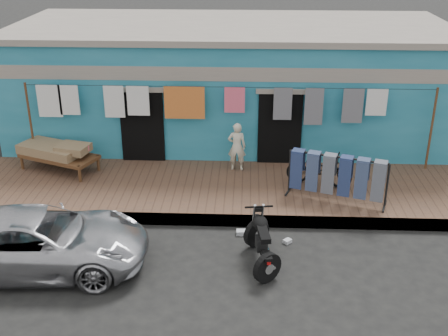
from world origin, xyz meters
TOP-DOWN VIEW (x-y plane):
  - ground at (0.00, 0.00)m, footprint 80.00×80.00m
  - sidewalk at (0.00, 3.00)m, footprint 28.00×3.00m
  - curb at (0.00, 1.55)m, footprint 28.00×0.10m
  - building at (-0.00, 6.99)m, footprint 12.20×5.20m
  - clothesline at (-0.52, 4.25)m, footprint 10.06×0.06m
  - car at (-3.36, -0.17)m, footprint 4.30×2.22m
  - seated_person at (0.23, 3.97)m, footprint 0.46×0.32m
  - bicycle at (2.18, 3.14)m, footprint 1.61×0.91m
  - motorcycle at (0.80, 0.16)m, footprint 1.00×1.70m
  - charpoy at (-4.19, 3.75)m, footprint 2.71×2.39m
  - jeans_rack at (2.49, 2.42)m, footprint 2.55×1.83m
  - litter_a at (0.40, 1.20)m, footprint 0.21×0.17m
  - litter_b at (1.34, 0.90)m, footprint 0.19×0.19m
  - litter_c at (0.61, 1.20)m, footprint 0.22×0.25m

SIDE VIEW (x-z plane):
  - ground at x=0.00m, z-range 0.00..0.00m
  - litter_b at x=1.34m, z-range 0.00..0.08m
  - litter_c at x=0.61m, z-range 0.00..0.09m
  - litter_a at x=0.40m, z-range 0.00..0.09m
  - sidewalk at x=0.00m, z-range 0.00..0.25m
  - curb at x=0.00m, z-range 0.00..0.25m
  - motorcycle at x=0.80m, z-range 0.00..1.00m
  - car at x=-3.36m, z-range 0.00..1.17m
  - charpoy at x=-4.19m, z-range 0.25..0.93m
  - bicycle at x=2.18m, z-range 0.25..1.24m
  - jeans_rack at x=2.49m, z-range 0.25..1.34m
  - seated_person at x=0.23m, z-range 0.25..1.48m
  - building at x=0.00m, z-range 0.01..3.37m
  - clothesline at x=-0.52m, z-range 0.77..2.87m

